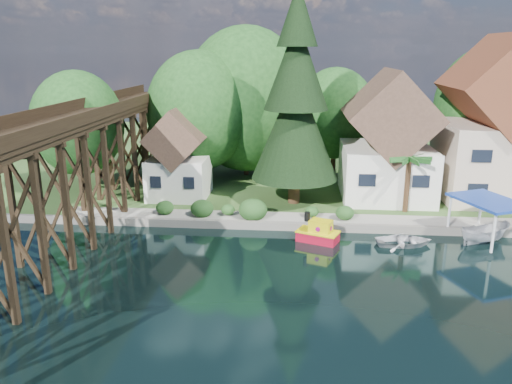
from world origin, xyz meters
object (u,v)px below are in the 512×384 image
trestle_bridge (75,165)px  house_center (495,130)px  shed (179,160)px  tugboat (318,233)px  palm_tree (409,161)px  house_left (387,145)px  conifer (296,102)px  boat_canopy (486,225)px  boat_white_a (404,240)px

trestle_bridge → house_center: house_center is taller
shed → tugboat: size_ratio=2.41×
trestle_bridge → palm_tree: bearing=15.4°
trestle_bridge → house_left: (23.00, 10.83, -0.21)m
house_center → conifer: (-16.92, -3.03, 2.57)m
shed → palm_tree: bearing=-8.2°
house_left → palm_tree: 4.37m
trestle_bridge → house_center: bearing=19.5°
shed → trestle_bridge: bearing=-118.2°
house_center → palm_tree: house_center is taller
shed → palm_tree: size_ratio=1.64×
house_center → tugboat: house_center is taller
house_left → conifer: 9.16m
trestle_bridge → house_left: bearing=25.2°
trestle_bridge → boat_canopy: trestle_bridge is taller
shed → palm_tree: (19.01, -2.72, 0.86)m
shed → boat_canopy: (23.45, -7.88, -2.47)m
shed → boat_white_a: size_ratio=2.04×
palm_tree → conifer: bearing=169.2°
palm_tree → tugboat: (-7.11, -5.86, -4.06)m
house_center → conifer: size_ratio=0.79×
trestle_bridge → palm_tree: 24.91m
tugboat → boat_white_a: 5.90m
conifer → trestle_bridge: bearing=-151.2°
trestle_bridge → boat_white_a: bearing=1.4°
house_center → tugboat: (-15.09, -10.58, -5.79)m
tugboat → conifer: bearing=103.6°
conifer → boat_canopy: (13.37, -6.85, -7.63)m
trestle_bridge → tugboat: (16.91, 0.75, -4.72)m
house_left → boat_white_a: 11.33m
shed → boat_canopy: size_ratio=1.35×
trestle_bridge → tugboat: 17.57m
house_left → boat_white_a: size_ratio=2.86×
house_left → boat_white_a: house_left is taller
boat_canopy → house_center: bearing=70.2°
house_left → palm_tree: bearing=-76.5°
boat_white_a → shed: bearing=57.1°
house_left → shed: size_ratio=1.40×
house_left → boat_canopy: 11.49m
boat_white_a → conifer: bearing=38.2°
conifer → tugboat: size_ratio=5.42×
trestle_bridge → palm_tree: trestle_bridge is taller
tugboat → boat_canopy: (11.54, 0.71, 0.73)m
palm_tree → house_left: bearing=103.5°
house_center → shed: size_ratio=1.77×
house_center → shed: bearing=-175.8°
shed → boat_white_a: shed is taller
house_left → house_center: house_center is taller
trestle_bridge → boat_canopy: bearing=2.9°
tugboat → boat_white_a: (5.89, -0.20, -0.23)m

